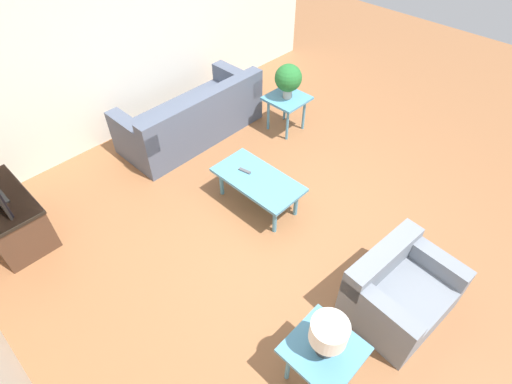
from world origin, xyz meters
TOP-DOWN VIEW (x-y plane):
  - ground_plane at (0.00, 0.00)m, footprint 14.00×14.00m
  - wall_right at (3.06, 0.00)m, footprint 0.12×7.20m
  - sofa at (2.16, -0.32)m, footprint 0.94×2.14m
  - armchair at (-1.50, 0.16)m, footprint 0.84×1.03m
  - coffee_table at (0.47, 0.06)m, footprint 1.10×0.57m
  - side_table_plant at (1.29, -1.41)m, footprint 0.56×0.56m
  - side_table_lamp at (-1.39, 1.22)m, footprint 0.56×0.56m
  - tv_stand_chest at (2.14, 2.36)m, footprint 1.08×0.57m
  - potted_plant at (1.29, -1.41)m, footprint 0.39×0.39m
  - table_lamp at (-1.39, 1.22)m, footprint 0.29×0.29m
  - remote_control at (0.67, 0.08)m, footprint 0.16×0.07m

SIDE VIEW (x-z plane):
  - ground_plane at x=0.00m, z-range 0.00..0.00m
  - armchair at x=-1.50m, z-range -0.06..0.63m
  - sofa at x=2.16m, z-range -0.11..0.71m
  - tv_stand_chest at x=2.14m, z-range 0.02..0.60m
  - coffee_table at x=0.47m, z-range 0.16..0.59m
  - remote_control at x=0.67m, z-range 0.43..0.45m
  - side_table_plant at x=1.29m, z-range 0.20..0.75m
  - side_table_lamp at x=-1.39m, z-range 0.20..0.75m
  - table_lamp at x=-1.39m, z-range 0.60..0.98m
  - potted_plant at x=1.29m, z-range 0.60..1.10m
  - wall_right at x=3.06m, z-range 0.00..2.70m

